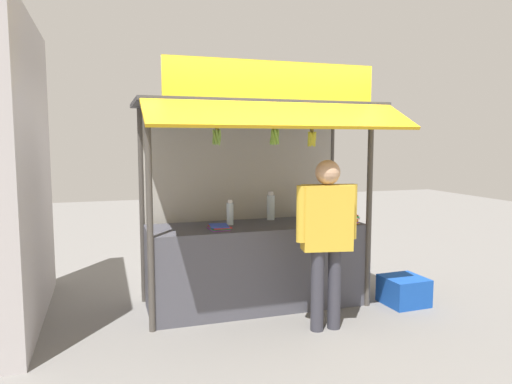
# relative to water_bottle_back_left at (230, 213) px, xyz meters

# --- Properties ---
(ground_plane) EXTENTS (20.00, 20.00, 0.00)m
(ground_plane) POSITION_rel_water_bottle_back_left_xyz_m (0.26, -0.08, -1.01)
(ground_plane) COLOR slate
(stall_counter) EXTENTS (2.28, 0.75, 0.88)m
(stall_counter) POSITION_rel_water_bottle_back_left_xyz_m (0.26, -0.08, -0.57)
(stall_counter) COLOR #4C4C56
(stall_counter) RESTS_ON ground
(stall_structure) EXTENTS (2.48, 1.62, 2.50)m
(stall_structure) POSITION_rel_water_bottle_back_left_xyz_m (0.26, 0.03, 0.52)
(stall_structure) COLOR #4C4742
(stall_structure) RESTS_ON ground
(water_bottle_back_left) EXTENTS (0.07, 0.07, 0.27)m
(water_bottle_back_left) POSITION_rel_water_bottle_back_left_xyz_m (0.00, 0.00, 0.00)
(water_bottle_back_left) COLOR silver
(water_bottle_back_left) RESTS_ON stall_counter
(water_bottle_left) EXTENTS (0.07, 0.07, 0.25)m
(water_bottle_left) POSITION_rel_water_bottle_back_left_xyz_m (0.93, -0.04, -0.01)
(water_bottle_left) COLOR silver
(water_bottle_left) RESTS_ON stall_counter
(water_bottle_center) EXTENTS (0.07, 0.07, 0.27)m
(water_bottle_center) POSITION_rel_water_bottle_back_left_xyz_m (0.84, 0.06, 0.00)
(water_bottle_center) COLOR silver
(water_bottle_center) RESTS_ON stall_counter
(water_bottle_far_right) EXTENTS (0.09, 0.09, 0.32)m
(water_bottle_far_right) POSITION_rel_water_bottle_back_left_xyz_m (0.52, 0.17, 0.03)
(water_bottle_far_right) COLOR silver
(water_bottle_far_right) RESTS_ON stall_counter
(magazine_stack_rear_center) EXTENTS (0.21, 0.26, 0.04)m
(magazine_stack_rear_center) POSITION_rel_water_bottle_back_left_xyz_m (-0.17, -0.21, -0.10)
(magazine_stack_rear_center) COLOR purple
(magazine_stack_rear_center) RESTS_ON stall_counter
(magazine_stack_front_left) EXTENTS (0.25, 0.26, 0.10)m
(magazine_stack_front_left) POSITION_rel_water_bottle_back_left_xyz_m (1.19, -0.32, -0.07)
(magazine_stack_front_left) COLOR red
(magazine_stack_front_left) RESTS_ON stall_counter
(banana_bunch_leftmost) EXTENTS (0.12, 0.11, 0.31)m
(banana_bunch_leftmost) POSITION_rel_water_bottle_back_left_xyz_m (0.68, -0.56, 0.78)
(banana_bunch_leftmost) COLOR #332D23
(banana_bunch_inner_right) EXTENTS (0.09, 0.10, 0.30)m
(banana_bunch_inner_right) POSITION_rel_water_bottle_back_left_xyz_m (-0.27, -0.56, 0.80)
(banana_bunch_inner_right) COLOR #332D23
(banana_bunch_rightmost) EXTENTS (0.11, 0.11, 0.30)m
(banana_bunch_rightmost) POSITION_rel_water_bottle_back_left_xyz_m (0.29, -0.56, 0.81)
(banana_bunch_rightmost) COLOR #332D23
(vendor_person) EXTENTS (0.61, 0.28, 1.60)m
(vendor_person) POSITION_rel_water_bottle_back_left_xyz_m (0.68, -0.91, -0.05)
(vendor_person) COLOR #383842
(vendor_person) RESTS_ON ground
(plastic_crate) EXTENTS (0.44, 0.44, 0.30)m
(plastic_crate) POSITION_rel_water_bottle_back_left_xyz_m (1.81, -0.54, -0.86)
(plastic_crate) COLOR #194CB2
(plastic_crate) RESTS_ON ground
(neighbour_wall) EXTENTS (0.20, 2.40, 2.94)m
(neighbour_wall) POSITION_rel_water_bottle_back_left_xyz_m (-1.97, 0.22, 0.46)
(neighbour_wall) COLOR #B3ADAE
(neighbour_wall) RESTS_ON ground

